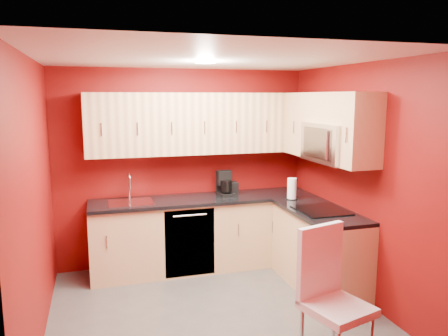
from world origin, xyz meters
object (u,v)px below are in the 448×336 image
sink (131,199)px  paper_towel (292,189)px  coffee_maker (226,183)px  napkin_holder (232,188)px  microwave (333,143)px  dining_chair (337,300)px

sink → paper_towel: (1.91, -0.40, 0.10)m
coffee_maker → napkin_holder: 0.13m
microwave → paper_towel: microwave is taller
coffee_maker → dining_chair: (0.20, -2.37, -0.50)m
paper_towel → dining_chair: (-0.51, -1.94, -0.48)m
napkin_holder → coffee_maker: bearing=-148.8°
sink → paper_towel: bearing=-11.9°
sink → dining_chair: bearing=-59.1°
sink → paper_towel: 1.95m
napkin_holder → dining_chair: 2.47m
sink → microwave: bearing=-25.6°
microwave → napkin_holder: 1.52m
microwave → dining_chair: (-0.69, -1.33, -1.10)m
coffee_maker → paper_towel: bearing=-38.6°
dining_chair → microwave: bearing=46.9°
coffee_maker → paper_towel: (0.71, -0.44, -0.02)m
napkin_holder → microwave: bearing=-53.8°
paper_towel → napkin_holder: bearing=141.3°
microwave → napkin_holder: (-0.80, 1.10, -0.67)m
coffee_maker → dining_chair: coffee_maker is taller
microwave → paper_towel: (-0.19, 0.60, -0.62)m
microwave → coffee_maker: 1.50m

